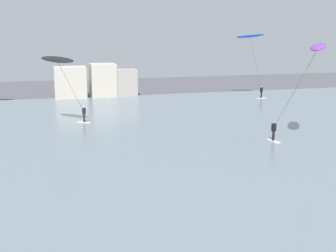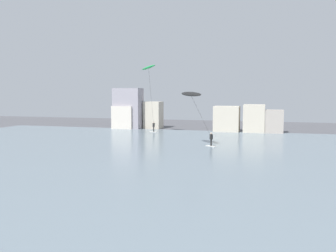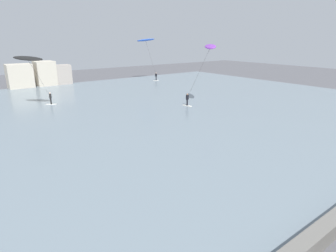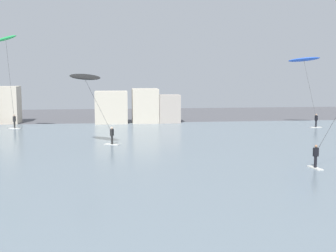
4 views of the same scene
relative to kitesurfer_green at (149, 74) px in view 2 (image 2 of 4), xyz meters
The scene contains 4 objects.
water_bay 25.19m from the kitesurfer_green, 56.82° to the right, with size 84.00×52.00×0.10m, color slate.
far_shore_buildings 10.02m from the kitesurfer_green, 68.36° to the left, with size 29.24×5.49×7.31m.
kitesurfer_green is the anchor object (origin of this frame).
kitesurfer_black 15.64m from the kitesurfer_green, 51.81° to the right, with size 4.80×3.59×6.67m.
Camera 2 is at (5.29, -3.41, 6.38)m, focal length 38.06 mm.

